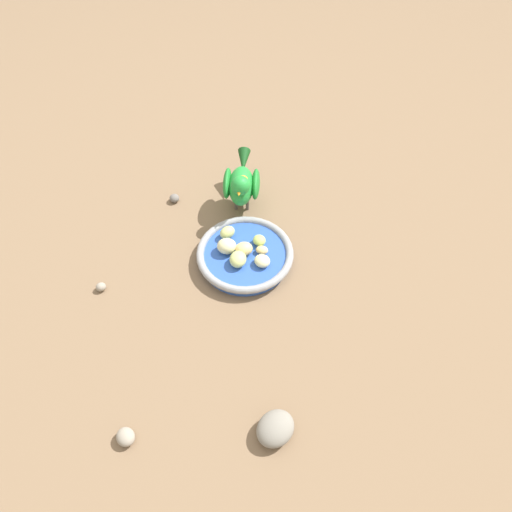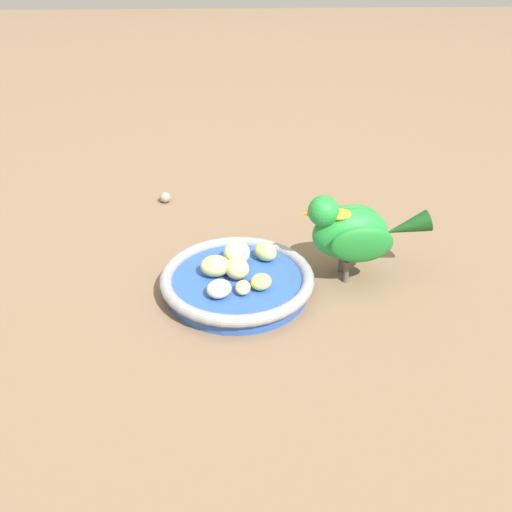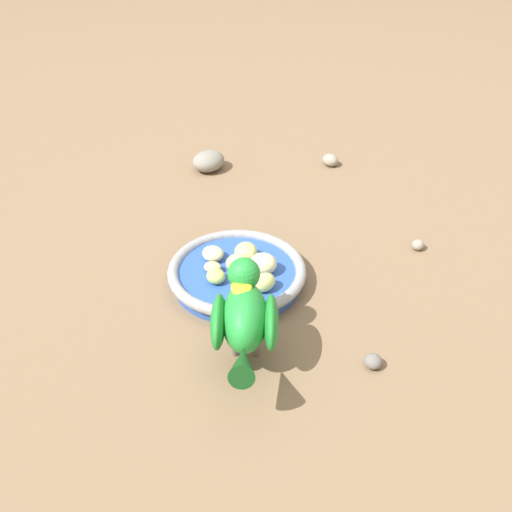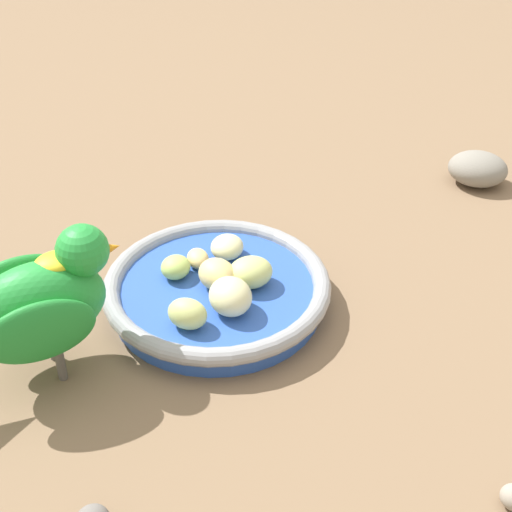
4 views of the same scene
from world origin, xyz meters
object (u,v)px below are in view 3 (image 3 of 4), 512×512
Objects in this scene: parrot at (245,317)px; pebble_0 at (373,361)px; apple_piece_6 at (263,264)px; apple_piece_5 at (264,282)px; apple_piece_4 at (216,276)px; apple_piece_0 at (238,265)px; feeding_bowl at (237,272)px; pebble_2 at (418,245)px; apple_piece_3 at (213,254)px; rock_large at (208,161)px; pebble_1 at (330,160)px; apple_piece_1 at (246,252)px; apple_piece_2 at (213,267)px.

pebble_0 is (-0.15, -0.01, -0.06)m from parrot.
apple_piece_6 reaches higher than pebble_0.
parrot is 7.82× the size of pebble_0.
pebble_0 is (-0.14, 0.10, -0.03)m from apple_piece_5.
apple_piece_4 is 0.07m from apple_piece_5.
apple_piece_4 is at bearing 44.18° from apple_piece_0.
feeding_bowl is at bearing -75.31° from apple_piece_0.
apple_piece_5 reaches higher than pebble_2.
feeding_bowl is 5.05× the size of apple_piece_6.
apple_piece_0 reaches higher than apple_piece_3.
parrot reaches higher than rock_large.
apple_piece_6 is 1.24× the size of pebble_1.
parrot is (0.01, 0.11, 0.04)m from apple_piece_5.
apple_piece_6 is 0.26m from pebble_2.
pebble_0 is 0.71× the size of pebble_1.
apple_piece_0 is at bearing 5.01° from apple_piece_6.
pebble_0 reaches higher than pebble_2.
parrot reaches higher than apple_piece_1.
apple_piece_1 is at bearing -120.66° from apple_piece_4.
rock_large is at bearing -78.19° from apple_piece_2.
apple_piece_1 is 1.41× the size of apple_piece_4.
apple_piece_3 is (0.04, -0.03, -0.00)m from apple_piece_0.
apple_piece_3 is (0.00, -0.03, 0.00)m from apple_piece_2.
apple_piece_5 is (-0.04, 0.03, -0.00)m from apple_piece_0.
apple_piece_1 reaches higher than rock_large.
apple_piece_1 is at bearing -111.53° from feeding_bowl.
pebble_1 is (-0.11, -0.35, -0.02)m from apple_piece_1.
parrot is at bearing 88.35° from apple_piece_6.
apple_piece_2 is at bearing 101.81° from rock_large.
apple_piece_4 is at bearing 70.14° from pebble_1.
apple_piece_5 reaches higher than apple_piece_3.
pebble_1 is at bearing -114.27° from apple_piece_3.
apple_piece_3 reaches higher than feeding_bowl.
apple_piece_2 is at bearing -22.28° from apple_piece_5.
apple_piece_1 is at bearing -102.76° from apple_piece_0.
apple_piece_4 is 0.07m from apple_piece_6.
apple_piece_0 is at bearing 147.47° from apple_piece_3.
apple_piece_6 is (-0.04, 0.00, 0.02)m from feeding_bowl.
rock_large is 0.43m from pebble_2.
apple_piece_6 is (-0.07, 0.02, 0.01)m from apple_piece_3.
apple_piece_4 is 0.87× the size of pebble_1.
apple_piece_1 is at bearing -44.98° from apple_piece_6.
apple_piece_2 is at bearing 67.96° from pebble_1.
apple_piece_3 is at bearing 65.73° from pebble_1.
feeding_bowl is 0.03m from apple_piece_1.
apple_piece_2 is at bearing 18.72° from parrot.
pebble_2 is at bearing -157.65° from apple_piece_2.
pebble_1 is at bearing -83.03° from pebble_0.
apple_piece_3 is at bearing -75.35° from apple_piece_4.
parrot reaches higher than pebble_0.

